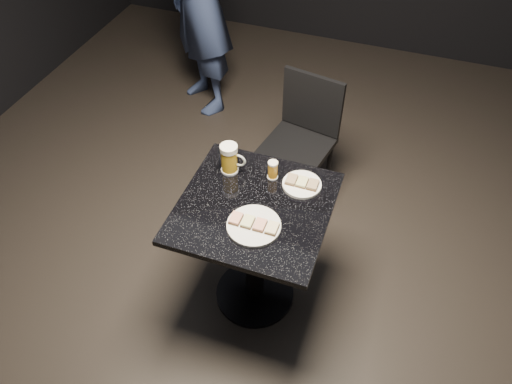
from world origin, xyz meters
TOP-DOWN VIEW (x-y plane):
  - floor at (0.00, 0.00)m, footprint 6.00×6.00m
  - plate_large at (0.04, -0.12)m, footprint 0.24×0.24m
  - plate_small at (0.17, 0.20)m, footprint 0.19×0.19m
  - table at (0.00, 0.00)m, footprint 0.70×0.70m
  - beer_mug at (-0.19, 0.18)m, footprint 0.13×0.09m
  - beer_tumbler at (0.02, 0.21)m, footprint 0.05×0.05m
  - chair at (-0.00, 0.87)m, footprint 0.45×0.45m
  - canapes_on_plate_large at (0.04, -0.12)m, footprint 0.22×0.07m
  - canapes_on_plate_small at (0.17, 0.20)m, footprint 0.16×0.07m

SIDE VIEW (x-z plane):
  - floor at x=0.00m, z-range 0.00..0.00m
  - chair at x=0.00m, z-range 0.07..0.93m
  - table at x=0.00m, z-range 0.13..0.88m
  - plate_large at x=0.04m, z-range 0.75..0.76m
  - plate_small at x=0.17m, z-range 0.75..0.76m
  - canapes_on_plate_large at x=0.04m, z-range 0.76..0.78m
  - canapes_on_plate_small at x=0.17m, z-range 0.76..0.78m
  - beer_tumbler at x=0.02m, z-range 0.75..0.85m
  - beer_mug at x=-0.19m, z-range 0.75..0.91m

